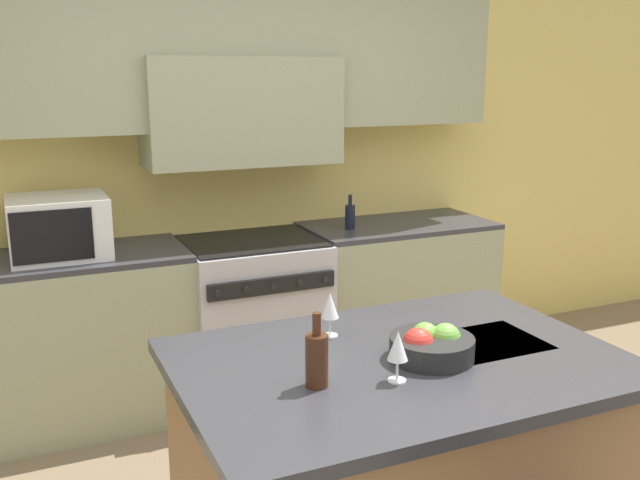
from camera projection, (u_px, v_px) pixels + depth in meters
name	position (u px, v px, depth m)	size (l,w,h in m)	color
back_cabinetry	(234.00, 122.00, 4.18)	(10.00, 0.46, 2.70)	#DBC166
back_counter	(252.00, 315.00, 4.21)	(3.14, 0.62, 0.94)	gray
range_stove	(253.00, 316.00, 4.19)	(0.78, 0.70, 0.93)	#B7B7BC
microwave	(58.00, 227.00, 3.65)	(0.48, 0.44, 0.31)	silver
kitchen_island	(397.00, 474.00, 2.57)	(1.53, 1.06, 0.91)	olive
wine_bottle	(317.00, 359.00, 2.22)	(0.07, 0.07, 0.24)	#422314
wine_glass_near	(398.00, 348.00, 2.25)	(0.07, 0.07, 0.17)	white
wine_glass_far	(330.00, 307.00, 2.63)	(0.07, 0.07, 0.17)	white
fruit_bowl	(431.00, 345.00, 2.45)	(0.29, 0.29, 0.12)	black
oil_bottle_on_counter	(350.00, 216.00, 4.30)	(0.06, 0.06, 0.21)	black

